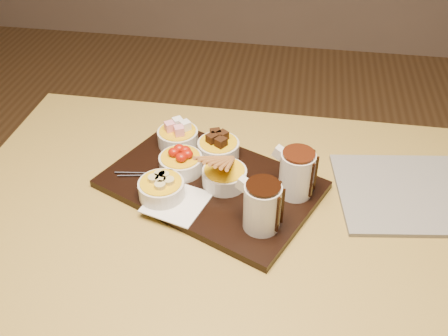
% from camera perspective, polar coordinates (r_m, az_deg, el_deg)
% --- Properties ---
extents(dining_table, '(1.20, 0.80, 0.75)m').
position_cam_1_polar(dining_table, '(1.16, 0.34, -8.08)').
color(dining_table, '#A2883C').
rests_on(dining_table, ground).
extents(serving_board, '(0.54, 0.46, 0.02)m').
position_cam_1_polar(serving_board, '(1.13, -1.50, -1.87)').
color(serving_board, black).
rests_on(serving_board, dining_table).
extents(napkin, '(0.15, 0.15, 0.00)m').
position_cam_1_polar(napkin, '(1.07, -5.43, -3.93)').
color(napkin, white).
rests_on(napkin, serving_board).
extents(bowl_marshmallows, '(0.10, 0.10, 0.04)m').
position_cam_1_polar(bowl_marshmallows, '(1.23, -5.28, 3.48)').
color(bowl_marshmallows, beige).
rests_on(bowl_marshmallows, serving_board).
extents(bowl_cake, '(0.10, 0.10, 0.04)m').
position_cam_1_polar(bowl_cake, '(1.19, -0.64, 2.18)').
color(bowl_cake, beige).
rests_on(bowl_cake, serving_board).
extents(bowl_strawberries, '(0.10, 0.10, 0.04)m').
position_cam_1_polar(bowl_strawberries, '(1.15, -4.95, 0.49)').
color(bowl_strawberries, beige).
rests_on(bowl_strawberries, serving_board).
extents(bowl_biscotti, '(0.10, 0.10, 0.04)m').
position_cam_1_polar(bowl_biscotti, '(1.11, 0.05, -1.04)').
color(bowl_biscotti, beige).
rests_on(bowl_biscotti, serving_board).
extents(bowl_bananas, '(0.10, 0.10, 0.04)m').
position_cam_1_polar(bowl_bananas, '(1.08, -7.16, -2.45)').
color(bowl_bananas, beige).
rests_on(bowl_bananas, serving_board).
extents(pitcher_dark_chocolate, '(0.10, 0.10, 0.10)m').
position_cam_1_polar(pitcher_dark_chocolate, '(0.99, 4.37, -4.47)').
color(pitcher_dark_chocolate, silver).
rests_on(pitcher_dark_chocolate, serving_board).
extents(pitcher_milk_chocolate, '(0.10, 0.10, 0.10)m').
position_cam_1_polar(pitcher_milk_chocolate, '(1.07, 8.30, -0.71)').
color(pitcher_milk_chocolate, silver).
rests_on(pitcher_milk_chocolate, serving_board).
extents(fondue_skewers, '(0.07, 0.26, 0.01)m').
position_cam_1_polar(fondue_skewers, '(1.15, -6.06, -0.59)').
color(fondue_skewers, silver).
rests_on(fondue_skewers, serving_board).
extents(newspaper, '(0.37, 0.31, 0.01)m').
position_cam_1_polar(newspaper, '(1.19, 20.82, -2.69)').
color(newspaper, beige).
rests_on(newspaper, dining_table).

